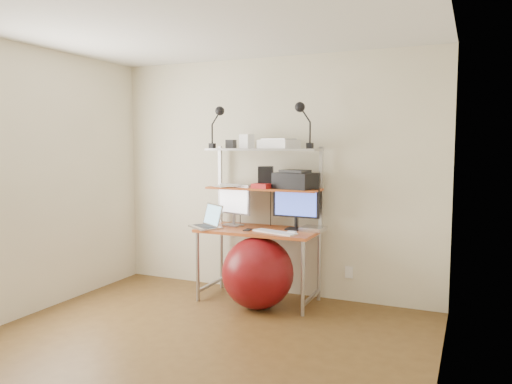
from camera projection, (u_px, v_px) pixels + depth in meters
room at (181, 191)px, 3.67m from camera, size 3.60×3.60×3.60m
computer_desk at (261, 207)px, 5.07m from camera, size 1.20×0.60×1.57m
wall_outlet at (349, 272)px, 5.05m from camera, size 0.08×0.01×0.12m
monitor_silver at (234, 202)px, 5.23m from camera, size 0.41×0.19×0.46m
monitor_black at (296, 205)px, 4.98m from camera, size 0.49×0.14×0.49m
laptop at (209, 222)px, 5.13m from camera, size 0.44×0.42×0.30m
keyboard at (275, 232)px, 4.82m from camera, size 0.48×0.27×0.01m
mouse at (292, 232)px, 4.77m from camera, size 0.09×0.06×0.02m
mac_mini at (313, 229)px, 4.92m from camera, size 0.23×0.23×0.04m
phone at (248, 230)px, 4.96m from camera, size 0.07×0.12×0.01m
printer at (295, 180)px, 4.96m from camera, size 0.44×0.35×0.19m
nas_cube at (266, 177)px, 5.09m from camera, size 0.19×0.19×0.22m
red_box at (261, 186)px, 5.00m from camera, size 0.19×0.14×0.05m
scanner at (278, 144)px, 5.03m from camera, size 0.43×0.35×0.10m
box_white at (247, 141)px, 5.15m from camera, size 0.15×0.14×0.14m
box_grey at (231, 144)px, 5.25m from camera, size 0.09×0.09×0.09m
clip_lamp_left at (218, 118)px, 5.13m from camera, size 0.17×0.10×0.43m
clip_lamp_right at (302, 115)px, 4.82m from camera, size 0.18×0.10×0.45m
exercise_ball at (258, 273)px, 4.84m from camera, size 0.70×0.70×0.70m
paper_stack at (229, 185)px, 5.25m from camera, size 0.38×0.41×0.02m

